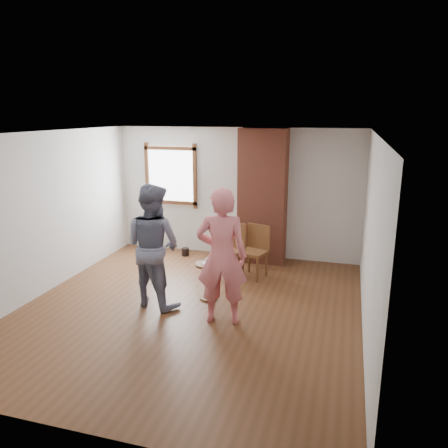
% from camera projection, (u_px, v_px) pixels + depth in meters
% --- Properties ---
extents(ground, '(5.50, 5.50, 0.00)m').
position_uv_depth(ground, '(190.00, 309.00, 6.59)').
color(ground, brown).
rests_on(ground, ground).
extents(room_shell, '(5.04, 5.52, 2.62)m').
position_uv_depth(room_shell, '(198.00, 184.00, 6.72)').
color(room_shell, silver).
rests_on(room_shell, ground).
extents(brick_chimney, '(0.90, 0.50, 2.60)m').
position_uv_depth(brick_chimney, '(263.00, 197.00, 8.44)').
color(brick_chimney, '#A6513A').
rests_on(brick_chimney, ground).
extents(stoneware_crock, '(0.43, 0.43, 0.47)m').
position_uv_depth(stoneware_crock, '(234.00, 248.00, 8.75)').
color(stoneware_crock, tan).
rests_on(stoneware_crock, ground).
extents(dark_pot, '(0.19, 0.19, 0.16)m').
position_uv_depth(dark_pot, '(185.00, 252.00, 9.04)').
color(dark_pot, black).
rests_on(dark_pot, ground).
extents(dining_chair_left, '(0.53, 0.53, 0.95)m').
position_uv_depth(dining_chair_left, '(232.00, 246.00, 7.88)').
color(dining_chair_left, brown).
rests_on(dining_chair_left, ground).
extents(dining_chair_right, '(0.54, 0.54, 0.94)m').
position_uv_depth(dining_chair_right, '(255.00, 248.00, 7.80)').
color(dining_chair_right, brown).
rests_on(dining_chair_right, ground).
extents(side_table, '(0.40, 0.40, 0.60)m').
position_uv_depth(side_table, '(208.00, 275.00, 6.85)').
color(side_table, brown).
rests_on(side_table, ground).
extents(cake_plate, '(0.18, 0.18, 0.01)m').
position_uv_depth(cake_plate, '(208.00, 263.00, 6.80)').
color(cake_plate, white).
rests_on(cake_plate, side_table).
extents(cake_slice, '(0.08, 0.07, 0.06)m').
position_uv_depth(cake_slice, '(209.00, 261.00, 6.79)').
color(cake_slice, white).
rests_on(cake_slice, cake_plate).
extents(man, '(1.08, 0.94, 1.88)m').
position_uv_depth(man, '(153.00, 246.00, 6.54)').
color(man, '#141C39').
rests_on(man, ground).
extents(person_pink, '(0.78, 0.58, 1.93)m').
position_uv_depth(person_pink, '(222.00, 257.00, 5.98)').
color(person_pink, '#E67379').
rests_on(person_pink, ground).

